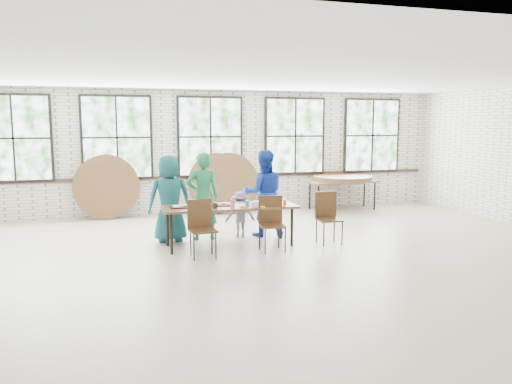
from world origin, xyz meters
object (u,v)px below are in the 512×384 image
dining_table (230,208)px  chair_near_left (201,223)px  storage_table (342,183)px  chair_near_right (271,218)px

dining_table → chair_near_left: 0.83m
dining_table → chair_near_left: size_ratio=2.54×
chair_near_left → storage_table: chair_near_left is taller
dining_table → chair_near_right: bearing=-35.3°
chair_near_left → storage_table: (4.27, 3.50, 0.13)m
storage_table → chair_near_left: bearing=-146.2°
dining_table → storage_table: same height
dining_table → storage_table: (3.65, 2.96, -0.00)m
chair_near_left → chair_near_right: size_ratio=1.00×
dining_table → storage_table: size_ratio=1.29×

